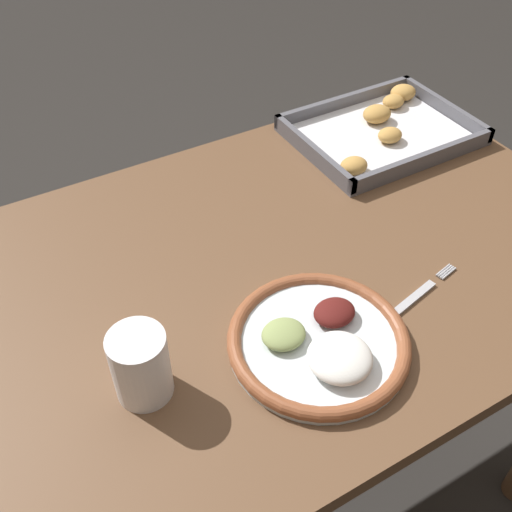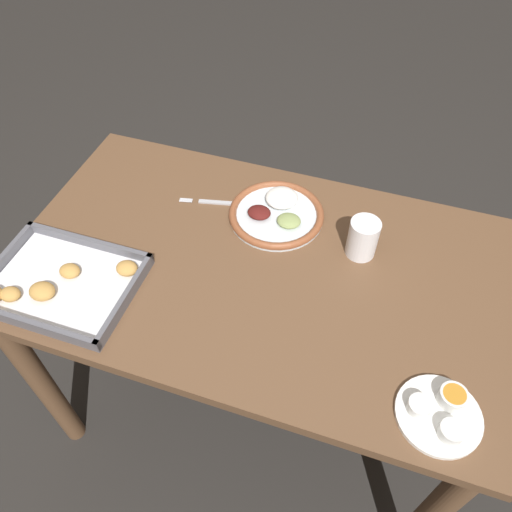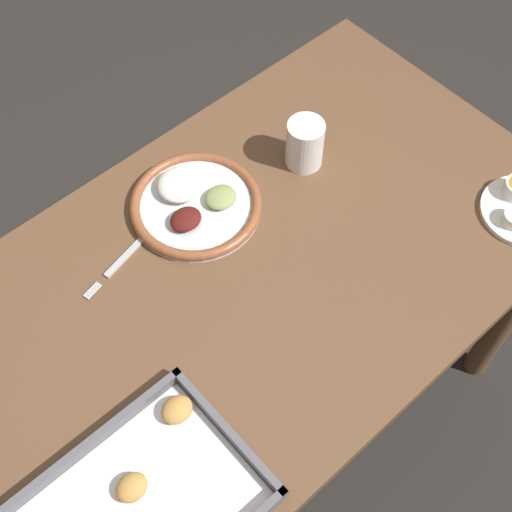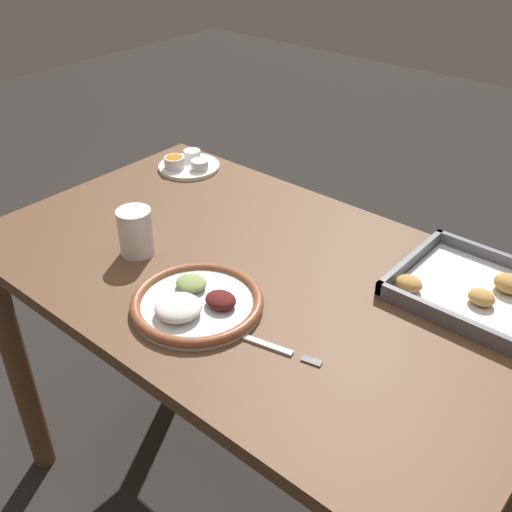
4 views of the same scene
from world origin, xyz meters
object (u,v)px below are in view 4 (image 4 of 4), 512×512
(saucer_plate, at_px, (188,164))
(drinking_cup, at_px, (136,232))
(dinner_plate, at_px, (196,302))
(baking_tray, at_px, (494,295))
(fork, at_px, (262,343))

(saucer_plate, relative_size, drinking_cup, 1.63)
(dinner_plate, height_order, baking_tray, same)
(saucer_plate, bearing_deg, dinner_plate, -42.78)
(fork, relative_size, drinking_cup, 1.94)
(dinner_plate, distance_m, baking_tray, 0.56)
(dinner_plate, distance_m, saucer_plate, 0.62)
(fork, relative_size, saucer_plate, 1.19)
(baking_tray, bearing_deg, fork, -123.57)
(dinner_plate, height_order, saucer_plate, dinner_plate)
(dinner_plate, bearing_deg, baking_tray, 42.80)
(saucer_plate, distance_m, drinking_cup, 0.43)
(dinner_plate, relative_size, fork, 1.27)
(saucer_plate, relative_size, baking_tray, 0.48)
(saucer_plate, height_order, baking_tray, baking_tray)
(saucer_plate, height_order, drinking_cup, drinking_cup)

